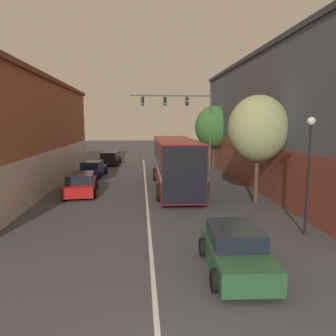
# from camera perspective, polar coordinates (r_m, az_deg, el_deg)

# --- Properties ---
(lane_center_line) EXTENTS (0.14, 41.94, 0.01)m
(lane_center_line) POSITION_cam_1_polar(r_m,az_deg,el_deg) (20.64, -3.74, -5.07)
(lane_center_line) COLOR silver
(lane_center_line) RESTS_ON ground_plane
(building_right_storefront) EXTENTS (6.66, 26.89, 9.43)m
(building_right_storefront) POSITION_cam_1_polar(r_m,az_deg,el_deg) (26.16, 20.28, 7.86)
(building_right_storefront) COLOR #4C515B
(building_right_storefront) RESTS_ON ground_plane
(bus) EXTENTS (2.92, 11.20, 3.49)m
(bus) POSITION_cam_1_polar(r_m,az_deg,el_deg) (22.81, 1.20, 1.18)
(bus) COLOR maroon
(bus) RESTS_ON ground_plane
(hatchback_foreground) EXTENTS (2.13, 4.03, 1.39)m
(hatchback_foreground) POSITION_cam_1_polar(r_m,az_deg,el_deg) (10.83, 11.72, -13.86)
(hatchback_foreground) COLOR #285633
(hatchback_foreground) RESTS_ON ground_plane
(parked_car_left_near) EXTENTS (2.40, 4.78, 1.38)m
(parked_car_left_near) POSITION_cam_1_polar(r_m,az_deg,el_deg) (22.15, -14.94, -2.69)
(parked_car_left_near) COLOR red
(parked_car_left_near) RESTS_ON ground_plane
(parked_car_left_mid) EXTENTS (2.24, 4.38, 1.36)m
(parked_car_left_mid) POSITION_cam_1_polar(r_m,az_deg,el_deg) (28.93, -12.97, -0.21)
(parked_car_left_mid) COLOR navy
(parked_car_left_mid) RESTS_ON ground_plane
(parked_car_left_far) EXTENTS (2.30, 4.52, 1.40)m
(parked_car_left_far) POSITION_cam_1_polar(r_m,az_deg,el_deg) (36.80, -10.10, 1.62)
(parked_car_left_far) COLOR black
(parked_car_left_far) RESTS_ON ground_plane
(traffic_signal_gantry) EXTENTS (7.65, 0.36, 7.42)m
(traffic_signal_gantry) POSITION_cam_1_polar(r_m,az_deg,el_deg) (31.37, 3.11, 9.45)
(traffic_signal_gantry) COLOR #514C47
(traffic_signal_gantry) RESTS_ON ground_plane
(street_lamp) EXTENTS (0.33, 0.33, 4.87)m
(street_lamp) POSITION_cam_1_polar(r_m,az_deg,el_deg) (14.50, 23.29, 0.39)
(street_lamp) COLOR black
(street_lamp) RESTS_ON ground_plane
(street_tree_near) EXTENTS (3.39, 3.05, 6.17)m
(street_tree_near) POSITION_cam_1_polar(r_m,az_deg,el_deg) (19.15, 15.40, 6.60)
(street_tree_near) COLOR #4C3823
(street_tree_near) RESTS_ON ground_plane
(street_tree_far) EXTENTS (3.84, 3.45, 6.31)m
(street_tree_far) POSITION_cam_1_polar(r_m,az_deg,el_deg) (33.11, 8.06, 7.08)
(street_tree_far) COLOR #4C3823
(street_tree_far) RESTS_ON ground_plane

